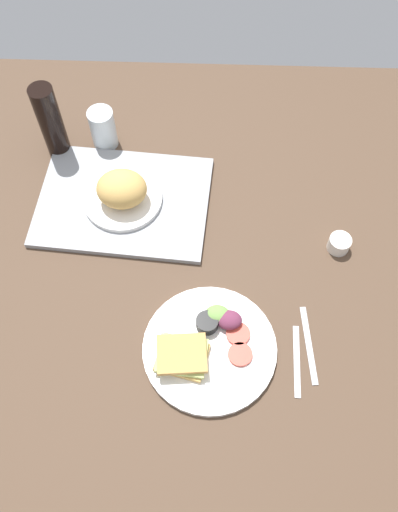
# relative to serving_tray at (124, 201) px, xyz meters

# --- Properties ---
(ground_plane) EXTENTS (1.90, 1.50, 0.03)m
(ground_plane) POSITION_rel_serving_tray_xyz_m (0.19, -0.21, -0.02)
(ground_plane) COLOR #4C3828
(serving_tray) EXTENTS (0.47, 0.36, 0.02)m
(serving_tray) POSITION_rel_serving_tray_xyz_m (0.00, 0.00, 0.00)
(serving_tray) COLOR gray
(serving_tray) RESTS_ON ground_plane
(bread_plate_near) EXTENTS (0.21, 0.21, 0.10)m
(bread_plate_near) POSITION_rel_serving_tray_xyz_m (0.00, -0.01, 0.05)
(bread_plate_near) COLOR white
(bread_plate_near) RESTS_ON serving_tray
(plate_with_salad) EXTENTS (0.31, 0.31, 0.05)m
(plate_with_salad) POSITION_rel_serving_tray_xyz_m (0.23, -0.40, 0.01)
(plate_with_salad) COLOR white
(plate_with_salad) RESTS_ON ground_plane
(drinking_glass) EXTENTS (0.07, 0.07, 0.12)m
(drinking_glass) POSITION_rel_serving_tray_xyz_m (-0.07, 0.21, 0.05)
(drinking_glass) COLOR silver
(drinking_glass) RESTS_ON ground_plane
(soda_bottle) EXTENTS (0.06, 0.06, 0.23)m
(soda_bottle) POSITION_rel_serving_tray_xyz_m (-0.20, 0.18, 0.11)
(soda_bottle) COLOR black
(soda_bottle) RESTS_ON ground_plane
(espresso_cup) EXTENTS (0.06, 0.06, 0.04)m
(espresso_cup) POSITION_rel_serving_tray_xyz_m (0.56, -0.12, 0.01)
(espresso_cup) COLOR silver
(espresso_cup) RESTS_ON ground_plane
(fork) EXTENTS (0.02, 0.17, 0.01)m
(fork) POSITION_rel_serving_tray_xyz_m (0.44, -0.42, -0.01)
(fork) COLOR #B7B7BC
(fork) RESTS_ON ground_plane
(knife) EXTENTS (0.03, 0.19, 0.01)m
(knife) POSITION_rel_serving_tray_xyz_m (0.47, -0.38, -0.01)
(knife) COLOR #B7B7BC
(knife) RESTS_ON ground_plane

